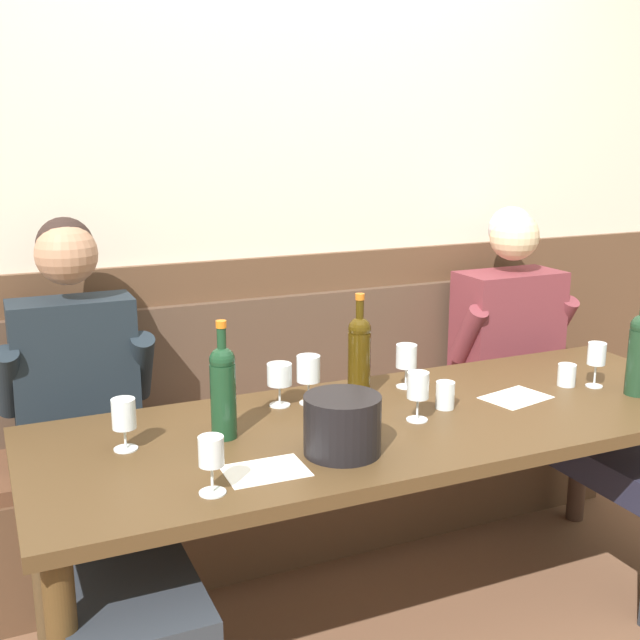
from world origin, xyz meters
TOP-DOWN VIEW (x-y plane):
  - room_wall_back at (0.00, 1.09)m, footprint 6.80×0.08m
  - wood_wainscot_panel at (0.00, 1.04)m, footprint 6.80×0.03m
  - wall_bench at (0.00, 0.83)m, footprint 2.52×0.42m
  - dining_table at (0.00, 0.16)m, footprint 2.22×0.79m
  - person_center_left_seat at (-0.87, 0.47)m, footprint 0.50×1.22m
  - person_right_seat at (0.89, 0.48)m, footprint 0.54×1.23m
  - ice_bucket at (-0.28, -0.01)m, footprint 0.21×0.21m
  - wine_bottle_clear_water at (-0.03, 0.38)m, footprint 0.07×0.07m
  - wine_bottle_green_tall at (0.82, 0.03)m, footprint 0.08×0.08m
  - wine_bottle_amber_mid at (-0.54, 0.22)m, footprint 0.07×0.07m
  - wine_glass_center_rear at (-0.21, 0.39)m, footprint 0.08×0.08m
  - wine_glass_near_bucket at (0.16, 0.40)m, footprint 0.07×0.07m
  - wine_glass_by_bottle at (-0.81, 0.25)m, footprint 0.07×0.07m
  - wine_glass_center_front at (-0.67, -0.10)m, footprint 0.07×0.07m
  - wine_glass_right_end at (-0.30, 0.41)m, footprint 0.08×0.08m
  - wine_glass_mid_right at (0.03, 0.12)m, footprint 0.07×0.07m
  - wine_glass_mid_left at (0.75, 0.15)m, footprint 0.06×0.06m
  - water_tumbler_center at (0.17, 0.17)m, footprint 0.06×0.06m
  - water_tumbler_left at (0.67, 0.20)m, footprint 0.06×0.06m
  - tasting_sheet_left_guest at (-0.51, -0.04)m, footprint 0.21×0.16m
  - tasting_sheet_right_guest at (0.43, 0.16)m, footprint 0.24×0.19m

SIDE VIEW (x-z plane):
  - wall_bench at x=0.00m, z-range -0.19..0.75m
  - wood_wainscot_panel at x=0.00m, z-range 0.00..1.09m
  - person_right_seat at x=0.89m, z-range -0.02..1.25m
  - person_center_left_seat at x=-0.87m, z-range -0.03..1.28m
  - dining_table at x=0.00m, z-range 0.28..1.00m
  - tasting_sheet_left_guest at x=-0.51m, z-range 0.72..0.72m
  - tasting_sheet_right_guest at x=0.43m, z-range 0.72..0.72m
  - water_tumbler_left at x=0.67m, z-range 0.72..0.80m
  - water_tumbler_center at x=0.17m, z-range 0.72..0.81m
  - ice_bucket at x=-0.28m, z-range 0.72..0.88m
  - wine_glass_by_bottle at x=-0.81m, z-range 0.74..0.89m
  - wine_glass_center_front at x=-0.67m, z-range 0.75..0.89m
  - wine_glass_right_end at x=-0.30m, z-range 0.75..0.89m
  - wine_glass_mid_right at x=0.03m, z-range 0.75..0.90m
  - wine_glass_near_bucket at x=0.16m, z-range 0.75..0.90m
  - wine_glass_mid_left at x=0.75m, z-range 0.75..0.90m
  - wine_glass_center_rear at x=-0.21m, z-range 0.75..0.91m
  - wine_bottle_amber_mid at x=-0.54m, z-range 0.70..1.04m
  - wine_bottle_clear_water at x=-0.03m, z-range 0.69..1.04m
  - wine_bottle_green_tall at x=0.82m, z-range 0.70..1.04m
  - room_wall_back at x=0.00m, z-range 0.00..2.80m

